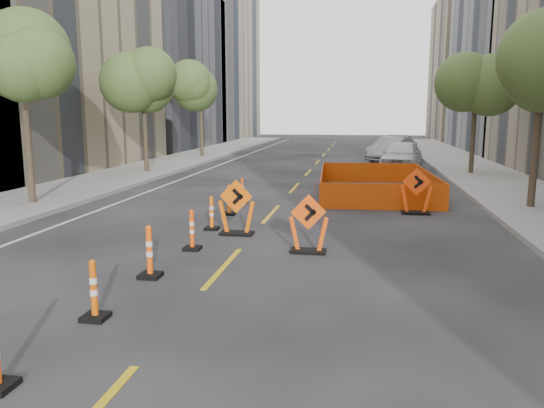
% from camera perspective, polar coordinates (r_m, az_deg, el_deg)
% --- Properties ---
extents(ground_plane, '(140.00, 140.00, 0.00)m').
position_cam_1_polar(ground_plane, '(7.78, -12.99, -15.05)').
color(ground_plane, black).
extents(sidewalk_left, '(4.00, 90.00, 0.15)m').
position_cam_1_polar(sidewalk_left, '(22.16, -22.75, 0.90)').
color(sidewalk_left, gray).
rests_on(sidewalk_left, ground).
extents(bld_left_d, '(12.00, 16.00, 14.00)m').
position_cam_1_polar(bld_left_d, '(49.94, -14.26, 13.92)').
color(bld_left_d, '#4C4C51').
rests_on(bld_left_d, ground).
extents(bld_left_e, '(12.00, 20.00, 20.00)m').
position_cam_1_polar(bld_left_e, '(65.52, -8.41, 15.72)').
color(bld_left_e, gray).
rests_on(bld_left_e, ground).
extents(bld_right_e, '(12.00, 14.00, 16.00)m').
position_cam_1_polar(bld_right_e, '(66.79, 22.43, 13.26)').
color(bld_right_e, tan).
rests_on(bld_right_e, ground).
extents(tree_l_b, '(2.80, 2.80, 5.95)m').
position_cam_1_polar(tree_l_b, '(19.97, -25.24, 12.65)').
color(tree_l_b, '#382B1E').
rests_on(tree_l_b, ground).
extents(tree_l_c, '(2.80, 2.80, 5.95)m').
position_cam_1_polar(tree_l_c, '(28.79, -13.67, 12.18)').
color(tree_l_c, '#382B1E').
rests_on(tree_l_c, ground).
extents(tree_l_d, '(2.80, 2.80, 5.95)m').
position_cam_1_polar(tree_l_d, '(38.19, -7.67, 11.74)').
color(tree_l_d, '#382B1E').
rests_on(tree_l_d, ground).
extents(tree_r_b, '(2.80, 2.80, 5.95)m').
position_cam_1_polar(tree_r_b, '(19.36, 27.04, 12.64)').
color(tree_r_b, '#382B1E').
rests_on(tree_r_b, ground).
extents(tree_r_c, '(2.80, 2.80, 5.95)m').
position_cam_1_polar(tree_r_c, '(29.06, 21.12, 11.78)').
color(tree_r_c, '#382B1E').
rests_on(tree_r_c, ground).
extents(channelizer_3, '(0.39, 0.39, 0.98)m').
position_cam_1_polar(channelizer_3, '(8.88, -18.63, -8.73)').
color(channelizer_3, '#DB5409').
rests_on(channelizer_3, ground).
extents(channelizer_4, '(0.42, 0.42, 1.06)m').
position_cam_1_polar(channelizer_4, '(10.75, -13.05, -5.01)').
color(channelizer_4, '#FE520A').
rests_on(channelizer_4, ground).
extents(channelizer_5, '(0.39, 0.39, 0.98)m').
position_cam_1_polar(channelizer_5, '(12.70, -8.61, -2.75)').
color(channelizer_5, '#F44D0A').
rests_on(channelizer_5, ground).
extents(channelizer_6, '(0.37, 0.37, 0.95)m').
position_cam_1_polar(channelizer_6, '(14.79, -6.52, -0.96)').
color(channelizer_6, '#FF630A').
rests_on(channelizer_6, ground).
extents(channelizer_7, '(0.38, 0.38, 0.96)m').
position_cam_1_polar(channelizer_7, '(16.88, -4.65, 0.44)').
color(channelizer_7, '#FF5E0A').
rests_on(channelizer_7, ground).
extents(channelizer_8, '(0.36, 0.36, 0.92)m').
position_cam_1_polar(channelizer_8, '(19.00, -3.23, 1.45)').
color(channelizer_8, '#E54909').
rests_on(channelizer_8, ground).
extents(chevron_sign_left, '(1.02, 0.65, 1.49)m').
position_cam_1_polar(chevron_sign_left, '(14.10, -3.83, -0.34)').
color(chevron_sign_left, '#E75A09').
rests_on(chevron_sign_left, ground).
extents(chevron_sign_center, '(1.05, 0.81, 1.38)m').
position_cam_1_polar(chevron_sign_center, '(12.30, 3.94, -2.11)').
color(chevron_sign_center, '#ED4B0A').
rests_on(chevron_sign_center, ground).
extents(chevron_sign_right, '(1.03, 0.66, 1.49)m').
position_cam_1_polar(chevron_sign_right, '(17.56, 15.27, 1.36)').
color(chevron_sign_right, '#FF400A').
rests_on(chevron_sign_right, ground).
extents(safety_fence, '(4.59, 7.38, 0.90)m').
position_cam_1_polar(safety_fence, '(21.56, 11.01, 2.26)').
color(safety_fence, orange).
rests_on(safety_fence, ground).
extents(parked_car_near, '(2.88, 5.19, 1.67)m').
position_cam_1_polar(parked_car_near, '(30.40, 13.78, 5.07)').
color(parked_car_near, silver).
rests_on(parked_car_near, ground).
extents(parked_car_mid, '(3.63, 5.19, 1.62)m').
position_cam_1_polar(parked_car_mid, '(35.87, 12.77, 5.77)').
color(parked_car_mid, '#A09FA4').
rests_on(parked_car_mid, ground).
extents(parked_car_far, '(3.51, 5.43, 1.46)m').
position_cam_1_polar(parked_car_far, '(41.46, 12.66, 6.19)').
color(parked_car_far, black).
rests_on(parked_car_far, ground).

